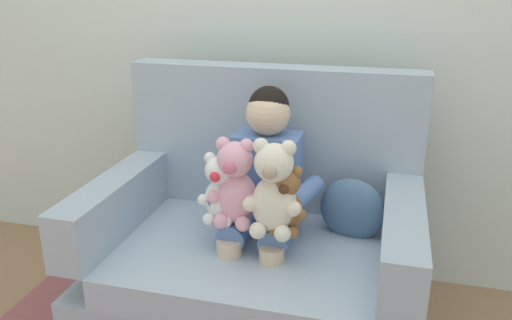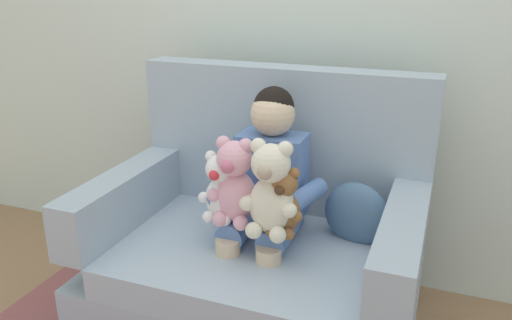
{
  "view_description": "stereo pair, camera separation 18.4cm",
  "coord_description": "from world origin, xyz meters",
  "px_view_note": "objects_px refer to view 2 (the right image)",
  "views": [
    {
      "loc": [
        0.47,
        -1.73,
        1.41
      ],
      "look_at": [
        0.03,
        -0.05,
        0.79
      ],
      "focal_mm": 36.28,
      "sensor_mm": 36.0,
      "label": 1
    },
    {
      "loc": [
        0.65,
        -1.67,
        1.41
      ],
      "look_at": [
        0.03,
        -0.05,
        0.79
      ],
      "focal_mm": 36.28,
      "sensor_mm": 36.0,
      "label": 2
    }
  ],
  "objects_px": {
    "plush_pink": "(235,184)",
    "plush_white": "(220,189)",
    "plush_cream": "(271,192)",
    "throw_pillow": "(356,215)",
    "seated_child": "(266,185)",
    "plush_brown": "(284,203)",
    "armchair": "(259,257)"
  },
  "relations": [
    {
      "from": "seated_child",
      "to": "plush_white",
      "type": "xyz_separation_m",
      "value": [
        -0.13,
        -0.15,
        0.02
      ]
    },
    {
      "from": "throw_pillow",
      "to": "seated_child",
      "type": "bearing_deg",
      "value": -164.31
    },
    {
      "from": "throw_pillow",
      "to": "plush_cream",
      "type": "bearing_deg",
      "value": -132.1
    },
    {
      "from": "plush_cream",
      "to": "throw_pillow",
      "type": "distance_m",
      "value": 0.41
    },
    {
      "from": "armchair",
      "to": "throw_pillow",
      "type": "xyz_separation_m",
      "value": [
        0.36,
        0.1,
        0.21
      ]
    },
    {
      "from": "armchair",
      "to": "plush_cream",
      "type": "height_order",
      "value": "armchair"
    },
    {
      "from": "plush_white",
      "to": "plush_brown",
      "type": "xyz_separation_m",
      "value": [
        0.25,
        -0.02,
        -0.01
      ]
    },
    {
      "from": "plush_brown",
      "to": "plush_cream",
      "type": "bearing_deg",
      "value": -178.92
    },
    {
      "from": "plush_pink",
      "to": "plush_brown",
      "type": "bearing_deg",
      "value": 14.27
    },
    {
      "from": "plush_white",
      "to": "plush_brown",
      "type": "relative_size",
      "value": 1.06
    },
    {
      "from": "seated_child",
      "to": "throw_pillow",
      "type": "height_order",
      "value": "seated_child"
    },
    {
      "from": "seated_child",
      "to": "plush_cream",
      "type": "bearing_deg",
      "value": -65.24
    },
    {
      "from": "plush_white",
      "to": "plush_pink",
      "type": "relative_size",
      "value": 0.81
    },
    {
      "from": "plush_pink",
      "to": "plush_cream",
      "type": "relative_size",
      "value": 0.95
    },
    {
      "from": "plush_brown",
      "to": "plush_white",
      "type": "bearing_deg",
      "value": 152.64
    },
    {
      "from": "plush_cream",
      "to": "seated_child",
      "type": "bearing_deg",
      "value": 127.67
    },
    {
      "from": "plush_pink",
      "to": "seated_child",
      "type": "bearing_deg",
      "value": 85.92
    },
    {
      "from": "plush_cream",
      "to": "throw_pillow",
      "type": "height_order",
      "value": "plush_cream"
    },
    {
      "from": "plush_white",
      "to": "plush_cream",
      "type": "bearing_deg",
      "value": 10.0
    },
    {
      "from": "seated_child",
      "to": "plush_brown",
      "type": "distance_m",
      "value": 0.21
    },
    {
      "from": "seated_child",
      "to": "plush_brown",
      "type": "xyz_separation_m",
      "value": [
        0.12,
        -0.17,
        0.01
      ]
    },
    {
      "from": "plush_pink",
      "to": "plush_white",
      "type": "bearing_deg",
      "value": -163.17
    },
    {
      "from": "seated_child",
      "to": "plush_cream",
      "type": "height_order",
      "value": "seated_child"
    },
    {
      "from": "plush_cream",
      "to": "armchair",
      "type": "bearing_deg",
      "value": 135.25
    },
    {
      "from": "armchair",
      "to": "plush_brown",
      "type": "bearing_deg",
      "value": -46.49
    },
    {
      "from": "plush_white",
      "to": "throw_pillow",
      "type": "height_order",
      "value": "plush_white"
    },
    {
      "from": "armchair",
      "to": "plush_brown",
      "type": "distance_m",
      "value": 0.4
    },
    {
      "from": "plush_brown",
      "to": "seated_child",
      "type": "bearing_deg",
      "value": 104.24
    },
    {
      "from": "seated_child",
      "to": "plush_pink",
      "type": "xyz_separation_m",
      "value": [
        -0.07,
        -0.15,
        0.05
      ]
    },
    {
      "from": "plush_brown",
      "to": "throw_pillow",
      "type": "distance_m",
      "value": 0.36
    },
    {
      "from": "armchair",
      "to": "plush_cream",
      "type": "relative_size",
      "value": 3.57
    },
    {
      "from": "plush_white",
      "to": "plush_brown",
      "type": "height_order",
      "value": "plush_white"
    }
  ]
}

